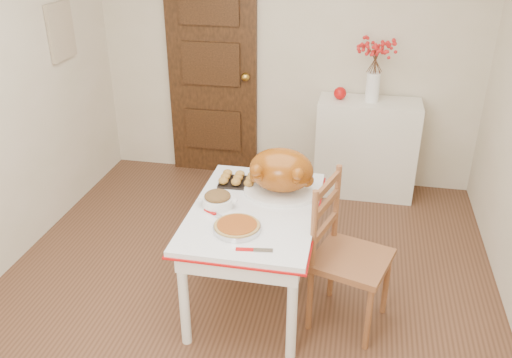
% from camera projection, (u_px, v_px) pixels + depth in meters
% --- Properties ---
extents(floor, '(3.50, 4.00, 0.00)m').
position_uv_depth(floor, '(239.00, 301.00, 3.62)').
color(floor, '#472C1A').
rests_on(floor, ground).
extents(wall_back, '(3.50, 0.00, 2.50)m').
position_uv_depth(wall_back, '(287.00, 49.00, 4.81)').
color(wall_back, beige).
rests_on(wall_back, ground).
extents(door_back, '(0.85, 0.06, 2.06)m').
position_uv_depth(door_back, '(212.00, 70.00, 5.01)').
color(door_back, black).
rests_on(door_back, ground).
extents(photo_board, '(0.03, 0.35, 0.45)m').
position_uv_depth(photo_board, '(61.00, 31.00, 4.31)').
color(photo_board, '#C7BC8A').
rests_on(photo_board, ground).
extents(sideboard, '(0.89, 0.39, 0.89)m').
position_uv_depth(sideboard, '(366.00, 148.00, 4.85)').
color(sideboard, silver).
rests_on(sideboard, floor).
extents(kitchen_table, '(0.80, 1.17, 0.70)m').
position_uv_depth(kitchen_table, '(254.00, 254.00, 3.52)').
color(kitchen_table, white).
rests_on(kitchen_table, floor).
extents(chair_oak, '(0.54, 0.54, 0.98)m').
position_uv_depth(chair_oak, '(352.00, 256.00, 3.24)').
color(chair_oak, brown).
rests_on(chair_oak, floor).
extents(berry_vase, '(0.27, 0.27, 0.52)m').
position_uv_depth(berry_vase, '(374.00, 72.00, 4.53)').
color(berry_vase, white).
rests_on(berry_vase, sideboard).
extents(apple, '(0.11, 0.11, 0.11)m').
position_uv_depth(apple, '(340.00, 93.00, 4.67)').
color(apple, '#BA0C0C').
rests_on(apple, sideboard).
extents(turkey_platter, '(0.52, 0.43, 0.31)m').
position_uv_depth(turkey_platter, '(281.00, 173.00, 3.46)').
color(turkey_platter, '#A05A16').
rests_on(turkey_platter, kitchen_table).
extents(pumpkin_pie, '(0.33, 0.33, 0.06)m').
position_uv_depth(pumpkin_pie, '(237.00, 226.00, 3.11)').
color(pumpkin_pie, brown).
rests_on(pumpkin_pie, kitchen_table).
extents(stuffing_dish, '(0.29, 0.26, 0.10)m').
position_uv_depth(stuffing_dish, '(218.00, 199.00, 3.36)').
color(stuffing_dish, brown).
rests_on(stuffing_dish, kitchen_table).
extents(rolls_tray, '(0.26, 0.21, 0.07)m').
position_uv_depth(rolls_tray, '(238.00, 179.00, 3.65)').
color(rolls_tray, '#BA8831').
rests_on(rolls_tray, kitchen_table).
extents(pie_server, '(0.21, 0.09, 0.01)m').
position_uv_depth(pie_server, '(254.00, 250.00, 2.94)').
color(pie_server, silver).
rests_on(pie_server, kitchen_table).
extents(carving_knife, '(0.25, 0.19, 0.01)m').
position_uv_depth(carving_knife, '(219.00, 216.00, 3.26)').
color(carving_knife, silver).
rests_on(carving_knife, kitchen_table).
extents(drinking_glass, '(0.08, 0.08, 0.12)m').
position_uv_depth(drinking_glass, '(274.00, 172.00, 3.69)').
color(drinking_glass, white).
rests_on(drinking_glass, kitchen_table).
extents(shaker_pair, '(0.09, 0.05, 0.08)m').
position_uv_depth(shaker_pair, '(305.00, 179.00, 3.64)').
color(shaker_pair, white).
rests_on(shaker_pair, kitchen_table).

